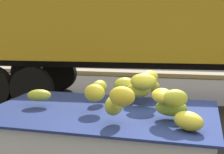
% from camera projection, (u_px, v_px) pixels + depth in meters
% --- Properties ---
extents(curb_strip, '(80.00, 0.80, 0.16)m').
position_uv_depth(curb_strip, '(183.00, 75.00, 13.56)').
color(curb_strip, gray).
rests_on(curb_strip, ground).
extents(semi_trailer, '(12.12, 3.23, 3.95)m').
position_uv_depth(semi_trailer, '(173.00, 9.00, 8.90)').
color(semi_trailer, gold).
rests_on(semi_trailer, ground).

